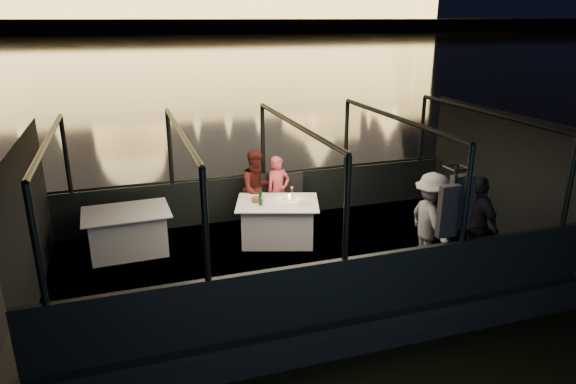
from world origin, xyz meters
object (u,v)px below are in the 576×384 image
object	(u,v)px
dining_table_central	(278,222)
coat_stand	(450,235)
person_man_maroon	(257,190)
chair_port_left	(261,205)
passenger_dark	(476,221)
person_woman_coral	(278,188)
passenger_stripe	(431,219)
wine_bottle	(261,197)
dining_table_aft	(128,232)
chair_port_right	(295,202)

from	to	relation	value
dining_table_central	coat_stand	size ratio (longest dim) A/B	0.74
person_man_maroon	chair_port_left	bearing A→B (deg)	-48.13
dining_table_central	passenger_dark	world-z (taller)	passenger_dark
person_woman_coral	passenger_dark	size ratio (longest dim) A/B	0.87
passenger_stripe	wine_bottle	size ratio (longest dim) A/B	5.18
chair_port_left	coat_stand	bearing A→B (deg)	-68.86
chair_port_left	wine_bottle	size ratio (longest dim) A/B	3.20
person_woman_coral	coat_stand	bearing A→B (deg)	-76.22
passenger_dark	wine_bottle	world-z (taller)	passenger_dark
dining_table_aft	person_woman_coral	world-z (taller)	person_woman_coral
chair_port_right	passenger_dark	bearing A→B (deg)	-53.97
person_woman_coral	passenger_stripe	size ratio (longest dim) A/B	0.85
dining_table_central	chair_port_right	size ratio (longest dim) A/B	1.50
coat_stand	passenger_dark	distance (m)	0.92
coat_stand	passenger_dark	size ratio (longest dim) A/B	1.24
chair_port_left	dining_table_aft	bearing A→B (deg)	178.64
dining_table_aft	wine_bottle	world-z (taller)	wine_bottle
passenger_stripe	passenger_dark	world-z (taller)	passenger_stripe
chair_port_right	dining_table_aft	bearing A→B (deg)	-173.98
passenger_stripe	chair_port_right	bearing A→B (deg)	35.19
chair_port_right	person_woman_coral	bearing A→B (deg)	164.45
dining_table_central	chair_port_right	world-z (taller)	chair_port_right
passenger_stripe	passenger_dark	bearing A→B (deg)	-108.19
dining_table_aft	passenger_dark	bearing A→B (deg)	-24.29
dining_table_aft	wine_bottle	distance (m)	2.37
dining_table_central	chair_port_left	xyz separation A→B (m)	(-0.11, 0.76, 0.06)
chair_port_right	person_man_maroon	distance (m)	0.81
dining_table_aft	coat_stand	size ratio (longest dim) A/B	0.73
chair_port_right	passenger_dark	xyz separation A→B (m)	(2.09, -2.77, 0.40)
dining_table_aft	passenger_stripe	size ratio (longest dim) A/B	0.89
passenger_dark	chair_port_left	bearing A→B (deg)	-138.78
passenger_dark	dining_table_central	bearing A→B (deg)	-130.91
dining_table_aft	person_man_maroon	size ratio (longest dim) A/B	0.93
chair_port_right	wine_bottle	size ratio (longest dim) A/B	3.10
dining_table_central	coat_stand	world-z (taller)	coat_stand
dining_table_central	wine_bottle	distance (m)	0.62
dining_table_central	person_man_maroon	world-z (taller)	person_man_maroon
dining_table_aft	chair_port_right	world-z (taller)	chair_port_right
passenger_stripe	coat_stand	bearing A→B (deg)	172.54
chair_port_left	passenger_stripe	xyz separation A→B (m)	(2.15, -2.50, 0.40)
dining_table_central	coat_stand	distance (m)	3.14
passenger_dark	passenger_stripe	bearing A→B (deg)	-117.16
dining_table_aft	passenger_dark	world-z (taller)	passenger_dark
coat_stand	person_man_maroon	size ratio (longest dim) A/B	1.27
passenger_stripe	wine_bottle	bearing A→B (deg)	59.45
coat_stand	passenger_dark	world-z (taller)	coat_stand
person_woman_coral	chair_port_left	bearing A→B (deg)	178.84
passenger_stripe	person_man_maroon	bearing A→B (deg)	45.98
chair_port_left	passenger_dark	world-z (taller)	passenger_dark
person_man_maroon	wine_bottle	world-z (taller)	person_man_maroon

